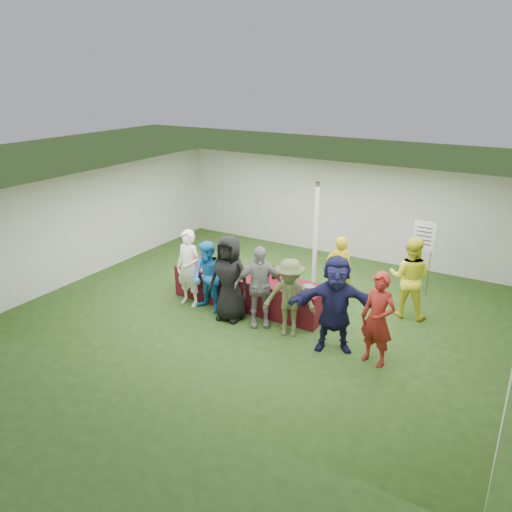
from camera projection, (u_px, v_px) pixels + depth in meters
The scene contains 18 objects.
ground at pixel (271, 305), 11.45m from camera, with size 60.00×60.00×0.00m, color #284719.
tent at pixel (315, 239), 11.70m from camera, with size 10.00×10.00×10.00m.
serving_table at pixel (248, 291), 11.31m from camera, with size 3.60×0.80×0.75m, color maroon.
wine_bottles at pixel (276, 274), 10.96m from camera, with size 0.70×0.13×0.32m.
wine_glasses at pixel (209, 267), 11.34m from camera, with size 1.24×0.09×0.16m.
water_bottle at pixel (252, 270), 11.18m from camera, with size 0.07×0.07×0.23m.
bar_towel at pixel (315, 289), 10.44m from camera, with size 0.25×0.18×0.03m, color white.
dump_bucket at pixel (309, 290), 10.21m from camera, with size 0.24×0.24×0.18m, color slate.
wine_list_sign at pixel (423, 241), 11.64m from camera, with size 0.50×0.03×1.80m.
staff_pourer at pixel (339, 270), 11.30m from camera, with size 0.59×0.39×1.62m, color gold.
staff_back at pixel (409, 277), 10.67m from camera, with size 0.88×0.68×1.81m, color yellow.
customer_0 at pixel (189, 268), 11.21m from camera, with size 0.65×0.42×1.77m, color white.
customer_1 at pixel (208, 277), 10.93m from camera, with size 0.78×0.61×1.61m, color #1D80D5.
customer_2 at pixel (229, 278), 10.53m from camera, with size 0.92×0.60×1.88m, color black.
customer_3 at pixel (259, 286), 10.28m from camera, with size 1.03×0.43×1.76m, color gray.
customer_4 at pixel (289, 298), 9.91m from camera, with size 1.06×0.61×1.64m, color #4B552D.
customer_5 at pixel (335, 304), 9.34m from camera, with size 1.77×0.56×1.91m, color #15153C.
customer_6 at pixel (378, 319), 8.91m from camera, with size 0.65×0.43×1.78m, color maroon.
Camera 1 is at (4.95, -9.08, 5.06)m, focal length 35.00 mm.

